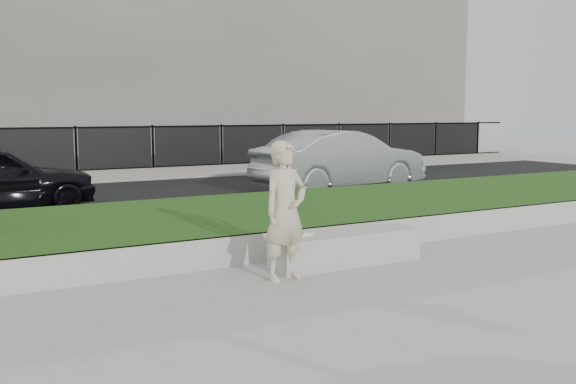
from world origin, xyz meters
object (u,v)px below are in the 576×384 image
stone_bench (346,248)px  book (301,234)px  man (285,211)px  car_silver (340,160)px

stone_bench → book: 0.68m
man → book: size_ratio=6.79×
stone_bench → book: (-0.63, 0.10, 0.23)m
stone_bench → book: size_ratio=8.51×
man → car_silver: size_ratio=0.37×
man → book: (0.46, 0.40, -0.39)m
book → car_silver: size_ratio=0.05×
stone_bench → car_silver: 7.78m
stone_bench → car_silver: bearing=56.6°
stone_bench → car_silver: car_silver is taller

